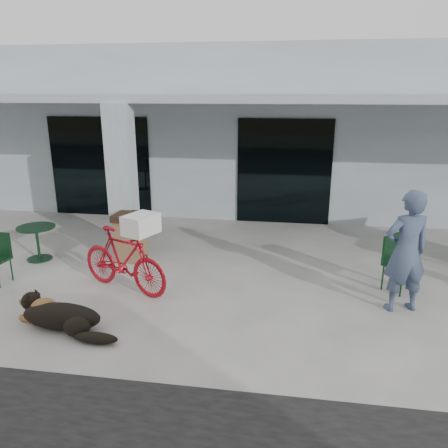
% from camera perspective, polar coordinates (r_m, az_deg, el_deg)
% --- Properties ---
extents(ground, '(80.00, 80.00, 0.00)m').
position_cam_1_polar(ground, '(7.37, -7.90, -10.25)').
color(ground, beige).
rests_on(ground, ground).
extents(building, '(22.00, 7.00, 4.50)m').
position_cam_1_polar(building, '(14.93, 1.20, 12.76)').
color(building, silver).
rests_on(building, ground).
extents(storefront_glass_left, '(2.80, 0.06, 2.70)m').
position_cam_1_polar(storefront_glass_left, '(12.53, -15.85, 7.16)').
color(storefront_glass_left, black).
rests_on(storefront_glass_left, ground).
extents(storefront_glass_right, '(2.40, 0.06, 2.70)m').
position_cam_1_polar(storefront_glass_right, '(11.41, 7.83, 6.73)').
color(storefront_glass_right, black).
rests_on(storefront_glass_right, ground).
extents(column, '(0.50, 0.50, 3.12)m').
position_cam_1_polar(column, '(9.41, -13.13, 5.56)').
color(column, silver).
rests_on(column, ground).
extents(overhang, '(22.00, 2.80, 0.18)m').
position_cam_1_polar(overhang, '(10.05, -2.65, 16.16)').
color(overhang, silver).
rests_on(overhang, column).
extents(bicycle, '(1.92, 1.20, 1.12)m').
position_cam_1_polar(bicycle, '(7.74, -12.99, -4.64)').
color(bicycle, '#A60D1A').
rests_on(bicycle, ground).
extents(laundry_basket, '(0.59, 0.66, 0.32)m').
position_cam_1_polar(laundry_basket, '(7.21, -10.80, -0.04)').
color(laundry_basket, white).
rests_on(laundry_basket, bicycle).
extents(dog, '(1.45, 0.85, 0.46)m').
position_cam_1_polar(dog, '(6.91, -20.47, -11.07)').
color(dog, black).
rests_on(dog, ground).
extents(cup_near_dog, '(0.11, 0.11, 0.11)m').
position_cam_1_polar(cup_near_dog, '(8.74, -16.25, -5.90)').
color(cup_near_dog, white).
rests_on(cup_near_dog, ground).
extents(cafe_table_near, '(0.99, 0.99, 0.71)m').
position_cam_1_polar(cafe_table_near, '(9.76, -23.14, -2.32)').
color(cafe_table_near, '#13381E').
rests_on(cafe_table_near, ground).
extents(cafe_chair_far_a, '(0.66, 0.65, 0.98)m').
position_cam_1_polar(cafe_chair_far_a, '(8.14, 21.94, -4.90)').
color(cafe_chair_far_a, '#13381E').
rests_on(cafe_chair_far_a, ground).
extents(person, '(0.82, 0.66, 1.96)m').
position_cam_1_polar(person, '(7.29, 22.66, -3.37)').
color(person, '#435170').
rests_on(person, ground).
extents(trash_receptacle, '(0.62, 0.62, 0.99)m').
position_cam_1_polar(trash_receptacle, '(9.12, -12.08, -1.66)').
color(trash_receptacle, brown).
rests_on(trash_receptacle, ground).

